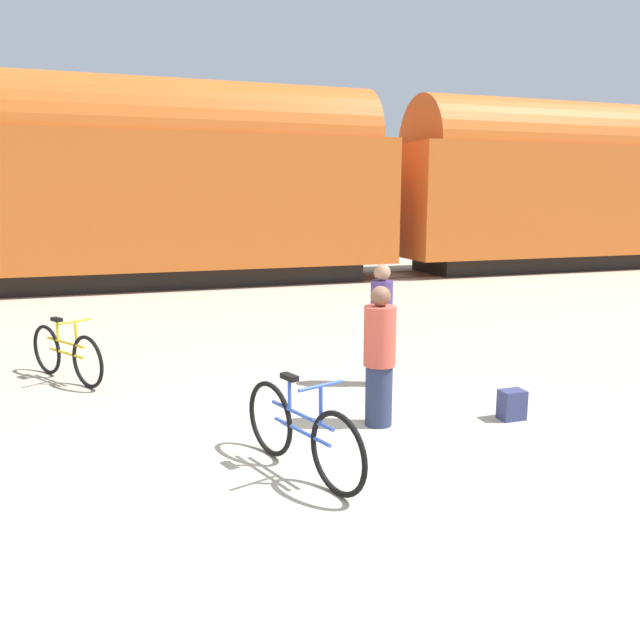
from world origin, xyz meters
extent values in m
plane|color=#B2A893|center=(0.00, 0.00, 0.00)|extent=(80.00, 80.00, 0.00)
cube|color=black|center=(0.00, 12.66, 0.28)|extent=(10.21, 2.39, 0.55)
cube|color=#CC5B1E|center=(0.00, 12.66, 2.35)|extent=(12.16, 3.19, 3.59)
cylinder|color=#CC5B1E|center=(0.00, 12.66, 4.14)|extent=(11.19, 3.03, 3.03)
cube|color=black|center=(13.03, 12.66, 0.28)|extent=(10.21, 2.39, 0.55)
cube|color=#CC5B1E|center=(13.03, 12.66, 2.35)|extent=(12.16, 3.19, 3.59)
cylinder|color=#CC5B1E|center=(13.03, 12.66, 4.14)|extent=(11.19, 3.03, 3.03)
cube|color=#4C4238|center=(0.00, 11.95, 0.01)|extent=(50.22, 0.07, 0.01)
cube|color=#4C4238|center=(0.00, 13.38, 0.01)|extent=(50.22, 0.07, 0.01)
torus|color=black|center=(-0.27, -0.99, 0.37)|extent=(0.28, 0.72, 0.74)
torus|color=black|center=(-0.61, 0.01, 0.37)|extent=(0.28, 0.72, 0.74)
cylinder|color=#3351B7|center=(-0.44, -0.49, 0.56)|extent=(0.33, 0.89, 0.04)
cylinder|color=#3351B7|center=(-0.44, -0.49, 0.40)|extent=(0.30, 0.81, 0.04)
cylinder|color=#3351B7|center=(-0.50, -0.31, 0.72)|extent=(0.04, 0.04, 0.31)
cube|color=black|center=(-0.50, -0.31, 0.87)|extent=(0.14, 0.22, 0.05)
cylinder|color=#3351B7|center=(-0.35, -0.76, 0.73)|extent=(0.04, 0.04, 0.35)
cylinder|color=#3351B7|center=(-0.35, -0.76, 0.90)|extent=(0.45, 0.18, 0.03)
torus|color=black|center=(-2.35, 2.89, 0.36)|extent=(0.42, 0.63, 0.71)
torus|color=black|center=(-2.92, 3.79, 0.36)|extent=(0.42, 0.63, 0.71)
cylinder|color=gold|center=(-2.64, 3.34, 0.54)|extent=(0.53, 0.81, 0.04)
cylinder|color=gold|center=(-2.64, 3.34, 0.39)|extent=(0.49, 0.74, 0.04)
cylinder|color=gold|center=(-2.74, 3.50, 0.69)|extent=(0.04, 0.04, 0.30)
cube|color=black|center=(-2.74, 3.50, 0.83)|extent=(0.17, 0.21, 0.05)
cylinder|color=gold|center=(-2.48, 3.09, 0.70)|extent=(0.04, 0.04, 0.33)
cylinder|color=gold|center=(-2.48, 3.09, 0.87)|extent=(0.41, 0.27, 0.03)
cylinder|color=#514C47|center=(1.36, 1.81, 0.36)|extent=(0.25, 0.25, 0.72)
cylinder|color=#473370|center=(1.36, 1.81, 1.07)|extent=(0.29, 0.29, 0.68)
sphere|color=#A37556|center=(1.36, 1.81, 1.52)|extent=(0.22, 0.22, 0.22)
cylinder|color=#283351|center=(0.73, 0.43, 0.34)|extent=(0.30, 0.30, 0.68)
cylinder|color=#CC4C3D|center=(0.73, 0.43, 1.01)|extent=(0.35, 0.35, 0.65)
sphere|color=brown|center=(0.73, 0.43, 1.44)|extent=(0.22, 0.22, 0.22)
cube|color=navy|center=(2.23, 0.11, 0.17)|extent=(0.28, 0.20, 0.34)
camera|label=1|loc=(-1.97, -5.58, 2.48)|focal=35.00mm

